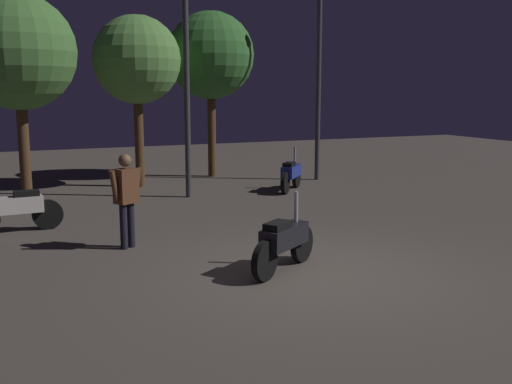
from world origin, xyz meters
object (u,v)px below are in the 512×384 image
object	(u,v)px
motorcycle_black_foreground	(284,241)
motorcycle_white_parked_left	(16,209)
person_rider_beside	(126,193)
streetlamp_far	(186,51)
streetlamp_near	(319,52)
motorcycle_blue_parked_right	(291,174)

from	to	relation	value
motorcycle_black_foreground	motorcycle_white_parked_left	distance (m)	5.35
motorcycle_black_foreground	motorcycle_white_parked_left	size ratio (longest dim) A/B	0.86
person_rider_beside	streetlamp_far	size ratio (longest dim) A/B	0.28
person_rider_beside	streetlamp_near	world-z (taller)	streetlamp_near
motorcycle_black_foreground	motorcycle_blue_parked_right	world-z (taller)	same
motorcycle_black_foreground	streetlamp_far	size ratio (longest dim) A/B	0.26
streetlamp_far	streetlamp_near	bearing A→B (deg)	16.02
streetlamp_far	person_rider_beside	bearing A→B (deg)	-119.80
motorcycle_blue_parked_right	streetlamp_far	xyz separation A→B (m)	(-2.70, 0.20, 3.04)
motorcycle_blue_parked_right	streetlamp_far	bearing A→B (deg)	128.33
motorcycle_white_parked_left	motorcycle_black_foreground	bearing A→B (deg)	126.12
person_rider_beside	streetlamp_far	bearing A→B (deg)	121.05
motorcycle_black_foreground	streetlamp_near	world-z (taller)	streetlamp_near
motorcycle_white_parked_left	person_rider_beside	world-z (taller)	person_rider_beside
motorcycle_white_parked_left	person_rider_beside	distance (m)	2.57
motorcycle_black_foreground	streetlamp_near	size ratio (longest dim) A/B	0.25
motorcycle_blue_parked_right	streetlamp_far	distance (m)	4.07
motorcycle_blue_parked_right	streetlamp_near	distance (m)	3.83
motorcycle_black_foreground	streetlamp_near	xyz separation A→B (m)	(4.88, 7.58, 3.18)
streetlamp_near	motorcycle_black_foreground	bearing A→B (deg)	-122.77
motorcycle_white_parked_left	motorcycle_blue_parked_right	distance (m)	7.00
streetlamp_near	person_rider_beside	bearing A→B (deg)	-141.03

